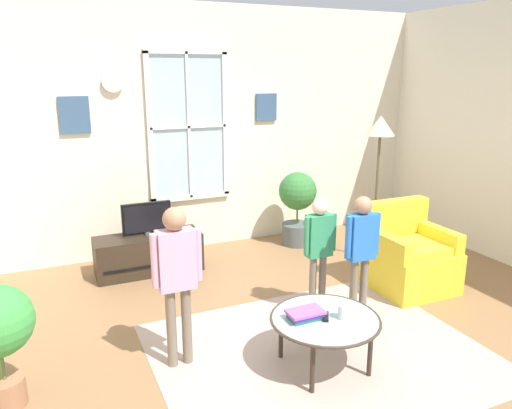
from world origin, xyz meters
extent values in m
cube|color=olive|center=(0.00, 0.00, -0.01)|extent=(6.26, 6.09, 0.02)
cube|color=silver|center=(0.00, 2.80, 1.48)|extent=(5.66, 0.12, 2.95)
cube|color=silver|center=(-0.34, 2.73, 1.53)|extent=(0.93, 0.02, 1.73)
cube|color=white|center=(-0.34, 2.71, 2.40)|extent=(0.99, 0.04, 0.06)
cube|color=white|center=(-0.34, 2.71, 0.66)|extent=(0.99, 0.04, 0.06)
cube|color=white|center=(-0.80, 2.71, 1.53)|extent=(0.06, 0.04, 1.73)
cube|color=white|center=(0.13, 2.71, 1.53)|extent=(0.06, 0.04, 1.73)
cube|color=white|center=(-0.34, 2.71, 1.53)|extent=(0.03, 0.04, 1.73)
cube|color=white|center=(-0.34, 2.71, 1.53)|extent=(0.93, 0.04, 0.03)
cube|color=#38567A|center=(-1.61, 2.72, 1.71)|extent=(0.32, 0.03, 0.40)
cube|color=#38567A|center=(0.69, 2.72, 1.73)|extent=(0.28, 0.03, 0.34)
cylinder|color=silver|center=(-1.18, 2.71, 2.06)|extent=(0.24, 0.04, 0.24)
cube|color=tan|center=(-0.14, -0.07, 0.00)|extent=(2.55, 2.08, 0.01)
cube|color=#2D2319|center=(-1.01, 2.15, 0.21)|extent=(1.15, 0.42, 0.43)
cube|color=black|center=(-1.01, 1.93, 0.15)|extent=(1.04, 0.02, 0.02)
cylinder|color=#4C4C4C|center=(-1.01, 2.15, 0.45)|extent=(0.08, 0.08, 0.05)
cube|color=black|center=(-1.01, 2.15, 0.63)|extent=(0.53, 0.05, 0.34)
cube|color=black|center=(-1.01, 2.12, 0.63)|extent=(0.49, 0.01, 0.30)
cube|color=yellow|center=(1.35, 0.62, 0.21)|extent=(0.76, 0.72, 0.42)
cube|color=yellow|center=(1.35, 0.92, 0.65)|extent=(0.76, 0.16, 0.45)
cube|color=yellow|center=(1.03, 0.62, 0.52)|extent=(0.12, 0.65, 0.20)
cube|color=yellow|center=(1.67, 0.62, 0.52)|extent=(0.12, 0.65, 0.20)
cube|color=yellow|center=(1.35, 0.57, 0.46)|extent=(0.61, 0.50, 0.08)
cylinder|color=#99B2B7|center=(-0.21, -0.23, 0.40)|extent=(0.80, 0.80, 0.02)
torus|color=#3F3328|center=(-0.21, -0.23, 0.40)|extent=(0.83, 0.83, 0.02)
cylinder|color=#33281E|center=(-0.45, 0.01, 0.20)|extent=(0.04, 0.04, 0.39)
cylinder|color=#33281E|center=(0.04, 0.01, 0.20)|extent=(0.04, 0.04, 0.39)
cylinder|color=#33281E|center=(-0.45, -0.47, 0.20)|extent=(0.04, 0.04, 0.39)
cylinder|color=#33281E|center=(0.04, -0.47, 0.20)|extent=(0.04, 0.04, 0.39)
cube|color=#336957|center=(-0.35, -0.18, 0.42)|extent=(0.24, 0.15, 0.02)
cube|color=#4934B9|center=(-0.35, -0.18, 0.44)|extent=(0.24, 0.15, 0.02)
cube|color=#A956B5|center=(-0.35, -0.18, 0.46)|extent=(0.27, 0.17, 0.02)
cylinder|color=white|center=(-0.08, -0.29, 0.46)|extent=(0.09, 0.09, 0.11)
cube|color=black|center=(-0.20, -0.23, 0.42)|extent=(0.11, 0.14, 0.02)
cylinder|color=#726656|center=(0.42, 0.30, 0.29)|extent=(0.07, 0.07, 0.58)
cylinder|color=#726656|center=(0.53, 0.30, 0.29)|extent=(0.07, 0.07, 0.58)
cube|color=blue|center=(0.48, 0.30, 0.78)|extent=(0.25, 0.13, 0.41)
sphere|color=#A87A5B|center=(0.48, 0.30, 1.06)|extent=(0.16, 0.16, 0.16)
cylinder|color=blue|center=(0.33, 0.28, 0.80)|extent=(0.05, 0.05, 0.37)
cylinder|color=blue|center=(0.62, 0.28, 0.80)|extent=(0.05, 0.05, 0.37)
cylinder|color=#726656|center=(-1.25, 0.25, 0.31)|extent=(0.08, 0.08, 0.63)
cylinder|color=#726656|center=(-1.13, 0.25, 0.31)|extent=(0.08, 0.08, 0.63)
cube|color=#DB9EBC|center=(-1.19, 0.25, 0.85)|extent=(0.27, 0.14, 0.45)
sphere|color=#A87A5B|center=(-1.19, 0.25, 1.16)|extent=(0.17, 0.17, 0.17)
cylinder|color=#DB9EBC|center=(-1.35, 0.23, 0.87)|extent=(0.06, 0.06, 0.40)
cylinder|color=#DB9EBC|center=(-1.03, 0.23, 0.87)|extent=(0.06, 0.06, 0.40)
cylinder|color=#726656|center=(0.16, 0.58, 0.27)|extent=(0.07, 0.07, 0.55)
cylinder|color=#726656|center=(0.27, 0.58, 0.27)|extent=(0.07, 0.07, 0.55)
cube|color=#338C59|center=(0.22, 0.58, 0.74)|extent=(0.24, 0.12, 0.39)
sphere|color=beige|center=(0.22, 0.58, 1.01)|extent=(0.15, 0.15, 0.15)
cylinder|color=#338C59|center=(0.08, 0.56, 0.76)|extent=(0.05, 0.05, 0.35)
cylinder|color=#338C59|center=(0.35, 0.56, 0.76)|extent=(0.05, 0.05, 0.35)
cylinder|color=#4C565B|center=(0.94, 2.30, 0.14)|extent=(0.39, 0.39, 0.27)
cylinder|color=#4C7238|center=(0.94, 2.30, 0.37)|extent=(0.02, 0.02, 0.19)
sphere|color=#357537|center=(0.94, 2.30, 0.71)|extent=(0.48, 0.48, 0.48)
cylinder|color=#9E6B4C|center=(-2.38, 0.24, 0.10)|extent=(0.25, 0.25, 0.20)
cylinder|color=#4C7238|center=(-2.38, 0.24, 0.29)|extent=(0.02, 0.02, 0.19)
cylinder|color=black|center=(1.51, 1.45, 0.01)|extent=(0.26, 0.26, 0.03)
cylinder|color=brown|center=(1.51, 1.45, 0.74)|extent=(0.03, 0.03, 1.49)
cone|color=beige|center=(1.51, 1.45, 1.59)|extent=(0.32, 0.32, 0.22)
camera|label=1|loc=(-2.03, -3.05, 2.17)|focal=34.72mm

